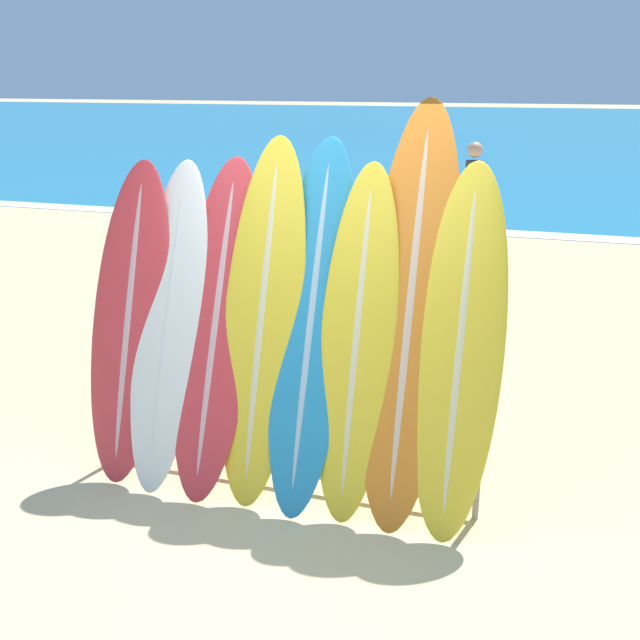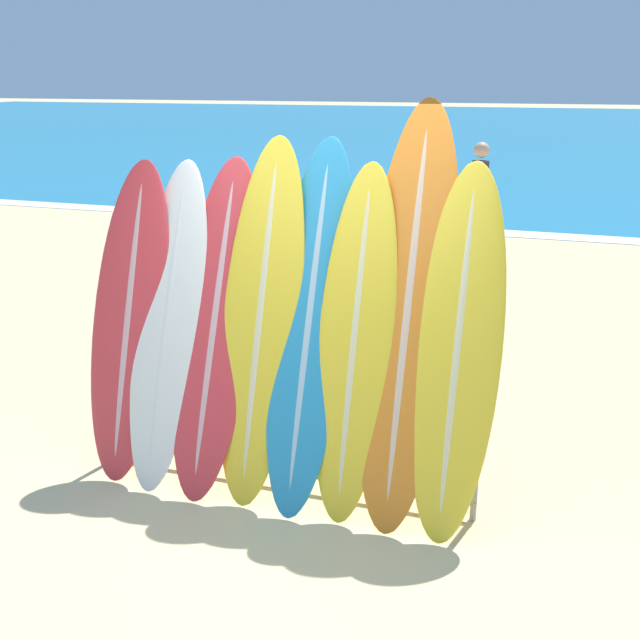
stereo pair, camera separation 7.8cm
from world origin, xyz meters
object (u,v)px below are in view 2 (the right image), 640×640
surfboard_slot_6 (408,315)px  surfboard_rack (282,419)px  person_mid_beach (479,195)px  surfboard_slot_2 (215,327)px  surfboard_slot_3 (261,321)px  surfboard_slot_0 (130,320)px  surfboard_slot_5 (355,343)px  person_far_left (418,210)px  surfboard_slot_7 (458,352)px  surfboard_slot_4 (310,325)px  surfboard_slot_1 (168,324)px  person_near_water (291,234)px

surfboard_slot_6 → surfboard_rack: bearing=-172.5°
surfboard_rack → person_mid_beach: person_mid_beach is taller
surfboard_slot_2 → surfboard_slot_3: bearing=1.8°
surfboard_slot_0 → surfboard_slot_3: surfboard_slot_3 is taller
surfboard_slot_5 → person_far_left: size_ratio=1.38×
surfboard_slot_7 → person_mid_beach: 7.36m
surfboard_slot_4 → surfboard_slot_1: bearing=-177.8°
surfboard_slot_4 → person_near_water: (-1.58, 3.85, -0.26)m
surfboard_slot_4 → surfboard_slot_3: bearing=-178.0°
surfboard_slot_7 → surfboard_slot_2: bearing=179.5°
surfboard_slot_2 → surfboard_slot_4: 0.66m
surfboard_slot_2 → person_mid_beach: (0.82, 7.30, -0.13)m
surfboard_slot_7 → person_far_left: (-1.50, 6.28, -0.24)m
surfboard_rack → surfboard_slot_2: (-0.48, 0.04, 0.58)m
surfboard_slot_3 → surfboard_slot_5: 0.65m
surfboard_rack → person_near_water: person_near_water is taller
surfboard_slot_0 → surfboard_slot_6: surfboard_slot_6 is taller
surfboard_slot_2 → person_near_water: (-0.92, 3.87, -0.19)m
person_near_water → surfboard_slot_1: bearing=-82.9°
surfboard_slot_4 → surfboard_slot_0: bearing=-178.2°
surfboard_slot_1 → surfboard_slot_4: surfboard_slot_4 is taller
person_far_left → surfboard_slot_6: bearing=103.3°
surfboard_slot_5 → surfboard_slot_6: (0.31, 0.08, 0.19)m
surfboard_slot_1 → person_far_left: bearing=85.9°
surfboard_rack → surfboard_slot_0: (-1.12, 0.02, 0.57)m
person_far_left → surfboard_slot_7: bearing=106.1°
surfboard_slot_4 → surfboard_slot_6: bearing=3.6°
surfboard_slot_0 → surfboard_slot_2: bearing=1.7°
surfboard_slot_6 → person_near_water: (-2.20, 3.81, -0.38)m
person_mid_beach → surfboard_slot_0: bearing=71.9°
surfboard_slot_2 → surfboard_slot_7: (1.60, -0.01, 0.02)m
surfboard_rack → surfboard_slot_3: (-0.15, 0.05, 0.66)m
surfboard_slot_5 → surfboard_slot_7: surfboard_slot_7 is taller
person_mid_beach → surfboard_slot_6: bearing=86.8°
surfboard_rack → person_near_water: size_ratio=1.59×
surfboard_rack → surfboard_slot_0: surfboard_slot_0 is taller
surfboard_slot_4 → surfboard_slot_7: surfboard_slot_4 is taller
surfboard_slot_0 → person_near_water: 3.90m
surfboard_slot_3 → person_far_left: size_ratio=1.47×
person_far_left → surfboard_slot_5: bearing=100.5°
surfboard_slot_0 → surfboard_slot_3: size_ratio=0.92×
surfboard_slot_1 → surfboard_slot_5: surfboard_slot_5 is taller
surfboard_slot_1 → person_far_left: 6.30m
surfboard_slot_7 → person_near_water: (-2.53, 3.88, -0.20)m
surfboard_slot_2 → surfboard_rack: bearing=-5.2°
surfboard_slot_1 → surfboard_slot_3: size_ratio=0.93×
surfboard_slot_5 → person_near_water: size_ratio=1.32×
surfboard_slot_6 → surfboard_slot_2: bearing=-177.3°
surfboard_rack → surfboard_slot_4: (0.18, 0.07, 0.66)m
surfboard_slot_4 → person_mid_beach: surfboard_slot_4 is taller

